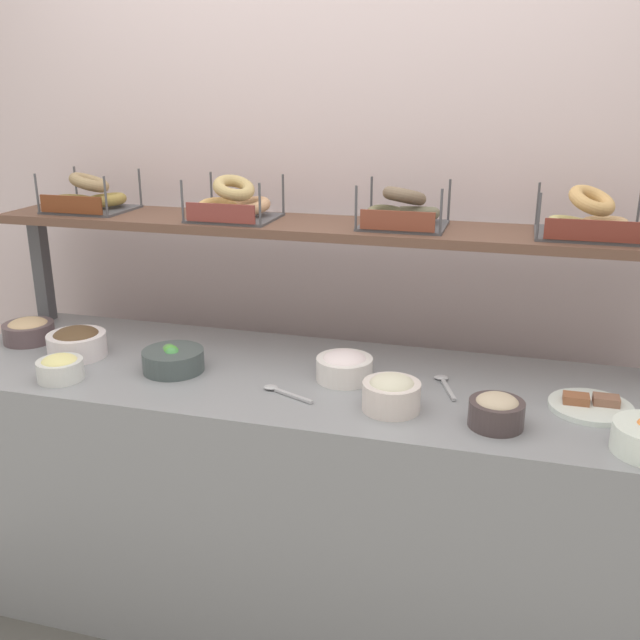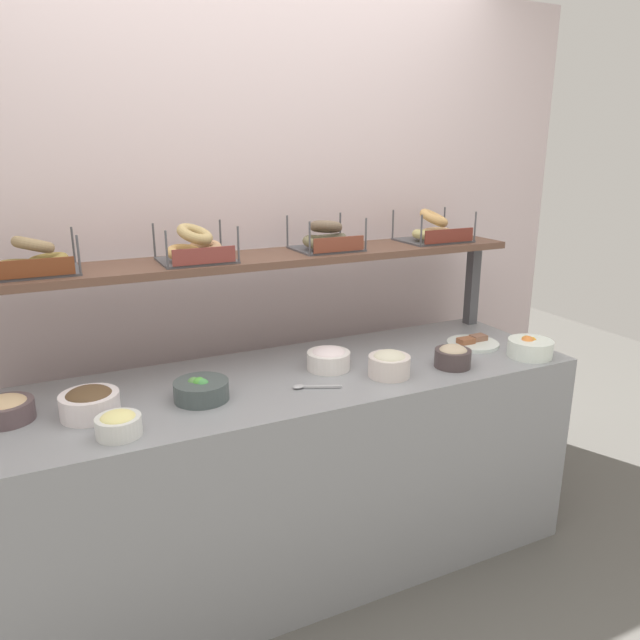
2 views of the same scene
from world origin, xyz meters
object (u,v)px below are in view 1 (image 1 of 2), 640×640
bowl_tuna_salad (496,411)px  serving_spoon_by_edge (444,383)px  bowl_hummus (29,330)px  serving_plate_white (591,405)px  bowl_potato_salad (391,393)px  serving_spoon_near_plate (281,391)px  bowl_egg_salad (60,367)px  bagel_basket_plain (589,221)px  bowl_chocolate_spread (77,342)px  bowl_cream_cheese (344,366)px  bagel_basket_poppy (403,212)px  bagel_basket_everything (90,198)px  bagel_basket_sesame (234,204)px  bowl_veggie_mix (173,359)px

bowl_tuna_salad → serving_spoon_by_edge: bearing=124.2°
bowl_hummus → serving_plate_white: size_ratio=0.76×
bowl_potato_salad → serving_spoon_near_plate: bowl_potato_salad is taller
bowl_egg_salad → bagel_basket_plain: bearing=18.3°
serving_spoon_near_plate → serving_plate_white: bearing=8.7°
serving_plate_white → bowl_hummus: bearing=178.4°
bowl_egg_salad → serving_spoon_by_edge: 1.17m
bowl_hummus → bowl_tuna_salad: bearing=-8.1°
bowl_tuna_salad → bagel_basket_plain: size_ratio=0.48×
bowl_chocolate_spread → serving_spoon_by_edge: size_ratio=1.14×
bowl_chocolate_spread → bowl_hummus: bearing=162.0°
bowl_cream_cheese → bowl_egg_salad: bowl_cream_cheese is taller
bowl_chocolate_spread → bagel_basket_poppy: 1.15m
bowl_hummus → bagel_basket_everything: bearing=58.7°
bowl_chocolate_spread → bowl_hummus: (-0.25, 0.08, -0.01)m
bowl_egg_salad → bagel_basket_everything: bearing=108.7°
serving_plate_white → bagel_basket_plain: bearing=97.4°
bagel_basket_poppy → bowl_hummus: bearing=-169.4°
bowl_chocolate_spread → bowl_cream_cheese: bearing=3.0°
bagel_basket_poppy → bowl_tuna_salad: bearing=-53.8°
bowl_egg_salad → bowl_tuna_salad: bearing=1.7°
serving_spoon_near_plate → serving_spoon_by_edge: (0.46, 0.19, 0.00)m
serving_plate_white → bagel_basket_sesame: 1.28m
bowl_hummus → serving_spoon_by_edge: bowl_hummus is taller
bowl_tuna_salad → bowl_cream_cheese: bearing=156.9°
serving_plate_white → serving_spoon_by_edge: (-0.41, 0.06, -0.00)m
bowl_tuna_salad → bowl_egg_salad: 1.30m
bowl_veggie_mix → bowl_hummus: same height
bowl_potato_salad → serving_spoon_near_plate: size_ratio=0.95×
serving_spoon_near_plate → bagel_basket_poppy: bagel_basket_poppy is taller
bowl_potato_salad → bagel_basket_plain: (0.50, 0.44, 0.43)m
bagel_basket_everything → bagel_basket_poppy: bearing=0.1°
serving_spoon_by_edge → serving_spoon_near_plate: bearing=-157.4°
bowl_cream_cheese → bagel_basket_poppy: bearing=66.0°
bowl_tuna_salad → serving_spoon_by_edge: (-0.16, 0.24, -0.04)m
bowl_potato_salad → serving_spoon_near_plate: bearing=176.5°
bagel_basket_poppy → bagel_basket_plain: bagel_basket_plain is taller
bowl_egg_salad → serving_spoon_near_plate: bowl_egg_salad is taller
bowl_tuna_salad → bowl_potato_salad: bearing=175.0°
bowl_egg_salad → bagel_basket_plain: bagel_basket_plain is taller
bowl_hummus → bagel_basket_poppy: bearing=10.6°
bagel_basket_plain → bowl_cream_cheese: bearing=-158.4°
serving_plate_white → bagel_basket_everything: (-1.72, 0.29, 0.47)m
serving_spoon_by_edge → bagel_basket_everything: (-1.31, 0.23, 0.47)m
bowl_cream_cheese → bowl_chocolate_spread: 0.90m
bowl_tuna_salad → bagel_basket_plain: 0.67m
bowl_cream_cheese → serving_spoon_near_plate: bearing=-135.8°
serving_spoon_near_plate → bagel_basket_plain: bearing=26.7°
serving_spoon_by_edge → bagel_basket_everything: size_ratio=0.59×
bowl_egg_salad → bowl_hummus: (-0.31, 0.27, 0.00)m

